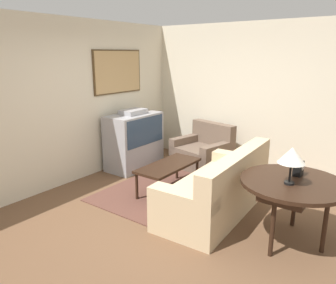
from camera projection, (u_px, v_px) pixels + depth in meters
The scene contains 11 objects.
ground_plane at pixel (170, 216), 4.44m from camera, with size 12.00×12.00×0.00m, color brown.
wall_back at pixel (65, 103), 5.32m from camera, with size 12.00×0.10×2.70m.
wall_right at pixel (252, 97), 6.13m from camera, with size 0.06×12.00×2.70m.
area_rug at pixel (162, 191), 5.22m from camera, with size 1.97×1.57×0.01m.
tv at pixel (134, 140), 6.23m from camera, with size 1.09×0.59×1.13m.
couch at pixel (218, 190), 4.50m from camera, with size 2.02×0.94×0.89m.
armchair at pixel (203, 153), 6.33m from camera, with size 1.02×1.12×0.83m.
coffee_table at pixel (169, 167), 5.13m from camera, with size 1.15×0.51×0.46m.
console_table at pixel (293, 186), 3.68m from camera, with size 1.17×1.17×0.76m.
table_lamp at pixel (292, 156), 3.49m from camera, with size 0.29×0.29×0.42m.
mantel_clock at pixel (298, 168), 3.81m from camera, with size 0.14×0.10×0.17m.
Camera 1 is at (-3.25, -2.37, 2.13)m, focal length 35.00 mm.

